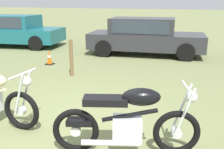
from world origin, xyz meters
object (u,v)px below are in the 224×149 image
(car_teal, at_px, (13,29))
(car_charcoal, at_px, (144,34))
(traffic_cone, at_px, (49,58))
(motorcycle_black, at_px, (128,121))
(fence_post_wooden, at_px, (71,58))

(car_teal, distance_m, car_charcoal, 6.21)
(car_charcoal, xyz_separation_m, traffic_cone, (-2.57, -2.75, -0.57))
(motorcycle_black, relative_size, traffic_cone, 3.92)
(traffic_cone, bearing_deg, car_charcoal, 46.98)
(fence_post_wooden, bearing_deg, car_charcoal, 72.24)
(car_teal, distance_m, fence_post_wooden, 6.07)
(motorcycle_black, height_order, car_teal, car_teal)
(car_charcoal, relative_size, traffic_cone, 9.10)
(car_charcoal, distance_m, fence_post_wooden, 3.88)
(motorcycle_black, bearing_deg, traffic_cone, 116.40)
(car_teal, bearing_deg, motorcycle_black, -50.07)
(motorcycle_black, relative_size, car_teal, 0.43)
(motorcycle_black, relative_size, fence_post_wooden, 1.90)
(motorcycle_black, xyz_separation_m, car_charcoal, (-1.46, 6.78, 0.31))
(car_teal, xyz_separation_m, fence_post_wooden, (5.02, -3.41, -0.28))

